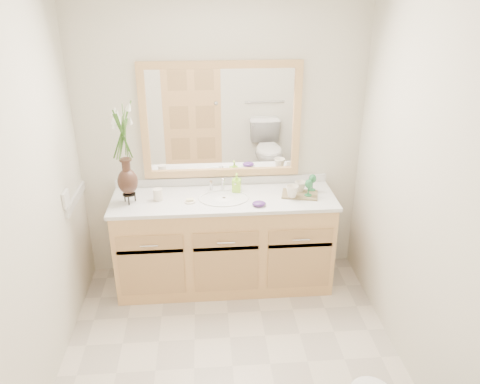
{
  "coord_description": "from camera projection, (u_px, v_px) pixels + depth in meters",
  "views": [
    {
      "loc": [
        -0.15,
        -2.47,
        2.45
      ],
      "look_at": [
        0.1,
        0.65,
        1.04
      ],
      "focal_mm": 35.0,
      "sensor_mm": 36.0,
      "label": 1
    }
  ],
  "objects": [
    {
      "name": "wall_front",
      "position": [
        255.0,
        384.0,
        1.59
      ],
      "size": [
        2.4,
        0.02,
        2.4
      ],
      "primitive_type": "cube",
      "color": "beige",
      "rests_on": "floor"
    },
    {
      "name": "wall_left",
      "position": [
        23.0,
        220.0,
        2.69
      ],
      "size": [
        0.02,
        2.6,
        2.4
      ],
      "primitive_type": "cube",
      "color": "beige",
      "rests_on": "floor"
    },
    {
      "name": "sink",
      "position": [
        224.0,
        204.0,
        3.85
      ],
      "size": [
        0.38,
        0.34,
        0.23
      ],
      "color": "white",
      "rests_on": "counter"
    },
    {
      "name": "wall_right",
      "position": [
        427.0,
        206.0,
        2.86
      ],
      "size": [
        0.02,
        2.6,
        2.4
      ],
      "primitive_type": "cube",
      "color": "beige",
      "rests_on": "floor"
    },
    {
      "name": "counter",
      "position": [
        224.0,
        199.0,
        3.85
      ],
      "size": [
        1.84,
        0.57,
        0.03
      ],
      "primitive_type": "cube",
      "color": "silver",
      "rests_on": "vanity"
    },
    {
      "name": "purple_dish",
      "position": [
        259.0,
        204.0,
        3.7
      ],
      "size": [
        0.13,
        0.11,
        0.04
      ],
      "primitive_type": "ellipsoid",
      "rotation": [
        0.0,
        0.0,
        -0.25
      ],
      "color": "#48236B",
      "rests_on": "counter"
    },
    {
      "name": "mirror",
      "position": [
        221.0,
        121.0,
        3.85
      ],
      "size": [
        1.32,
        0.04,
        0.97
      ],
      "color": "white",
      "rests_on": "wall_back"
    },
    {
      "name": "tumbler",
      "position": [
        158.0,
        195.0,
        3.78
      ],
      "size": [
        0.08,
        0.08,
        0.1
      ],
      "primitive_type": "cylinder",
      "color": "silver",
      "rests_on": "counter"
    },
    {
      "name": "goblet_front",
      "position": [
        309.0,
        185.0,
        3.81
      ],
      "size": [
        0.06,
        0.06,
        0.14
      ],
      "color": "#246D3B",
      "rests_on": "tray"
    },
    {
      "name": "switch_plate",
      "position": [
        66.0,
        199.0,
        3.47
      ],
      "size": [
        0.02,
        0.12,
        0.12
      ],
      "primitive_type": "cube",
      "color": "white",
      "rests_on": "wall_left"
    },
    {
      "name": "mug_right",
      "position": [
        300.0,
        186.0,
        3.91
      ],
      "size": [
        0.13,
        0.12,
        0.09
      ],
      "primitive_type": "imported",
      "rotation": [
        0.0,
        0.0,
        0.54
      ],
      "color": "silver",
      "rests_on": "tray"
    },
    {
      "name": "vanity",
      "position": [
        224.0,
        243.0,
        4.02
      ],
      "size": [
        1.8,
        0.55,
        0.8
      ],
      "color": "tan",
      "rests_on": "floor"
    },
    {
      "name": "mug_left",
      "position": [
        292.0,
        191.0,
        3.81
      ],
      "size": [
        0.12,
        0.11,
        0.1
      ],
      "primitive_type": "imported",
      "rotation": [
        0.0,
        0.0,
        -0.13
      ],
      "color": "silver",
      "rests_on": "tray"
    },
    {
      "name": "goblet_back",
      "position": [
        313.0,
        180.0,
        3.91
      ],
      "size": [
        0.06,
        0.06,
        0.14
      ],
      "color": "#246D3B",
      "rests_on": "tray"
    },
    {
      "name": "soap_dish",
      "position": [
        190.0,
        201.0,
        3.76
      ],
      "size": [
        0.09,
        0.09,
        0.03
      ],
      "color": "silver",
      "rests_on": "counter"
    },
    {
      "name": "flower_vase",
      "position": [
        123.0,
        140.0,
        3.55
      ],
      "size": [
        0.19,
        0.19,
        0.77
      ],
      "rotation": [
        0.0,
        0.0,
        0.03
      ],
      "color": "black",
      "rests_on": "counter"
    },
    {
      "name": "floor",
      "position": [
        232.0,
        366.0,
        3.27
      ],
      "size": [
        2.6,
        2.6,
        0.0
      ],
      "primitive_type": "plane",
      "color": "#B8AC9D",
      "rests_on": "ground"
    },
    {
      "name": "soap_bottle",
      "position": [
        237.0,
        183.0,
        3.93
      ],
      "size": [
        0.08,
        0.08,
        0.14
      ],
      "primitive_type": "imported",
      "rotation": [
        0.0,
        0.0,
        -0.2
      ],
      "color": "#9FEB37",
      "rests_on": "counter"
    },
    {
      "name": "wall_back",
      "position": [
        222.0,
        144.0,
        3.95
      ],
      "size": [
        2.4,
        0.02,
        2.4
      ],
      "primitive_type": "cube",
      "color": "beige",
      "rests_on": "floor"
    },
    {
      "name": "tray",
      "position": [
        300.0,
        194.0,
        3.89
      ],
      "size": [
        0.33,
        0.26,
        0.01
      ],
      "primitive_type": "cube",
      "rotation": [
        0.0,
        0.0,
        -0.24
      ],
      "color": "brown",
      "rests_on": "counter"
    }
  ]
}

